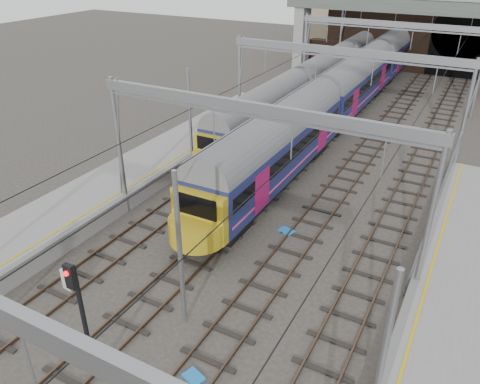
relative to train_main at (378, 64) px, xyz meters
The scene contains 12 objects.
ground 42.05m from the train_main, 87.27° to the right, with size 160.00×160.00×0.00m, color #38332D.
platform_left 40.31m from the train_main, 101.73° to the right, with size 4.32×55.00×1.12m.
tracks 27.12m from the train_main, 85.75° to the right, with size 14.40×80.00×0.22m.
overhead_line 20.89m from the train_main, 84.41° to the right, with size 16.80×80.00×8.00m.
retaining_wall 10.71m from the train_main, 71.25° to the left, with size 28.00×2.75×9.00m.
overbridge 6.47m from the train_main, 63.92° to the left, with size 28.00×3.00×9.25m.
train_main is the anchor object (origin of this frame).
train_second 7.03m from the train_main, 124.75° to the right, with size 2.56×44.51×4.49m.
signal_near_centre 43.88m from the train_main, 89.13° to the right, with size 0.36×0.48×5.10m.
relay_cabinet 40.89m from the train_main, 95.43° to the right, with size 0.52×0.44×1.05m, color silver.
equip_cover_b 31.80m from the train_main, 84.47° to the right, with size 0.85×0.60×0.10m, color blue.
equip_cover_c 42.50m from the train_main, 84.63° to the right, with size 0.79×0.56×0.09m, color blue.
Camera 1 is at (9.11, -9.99, 14.03)m, focal length 35.00 mm.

